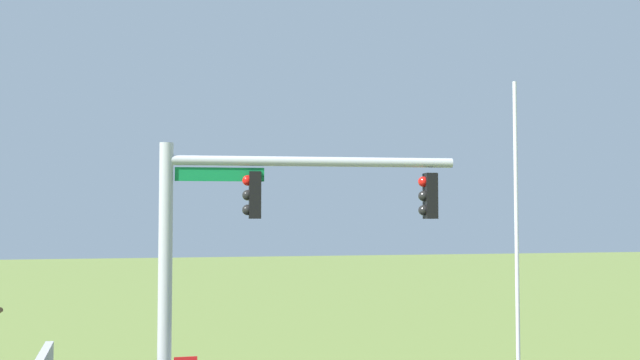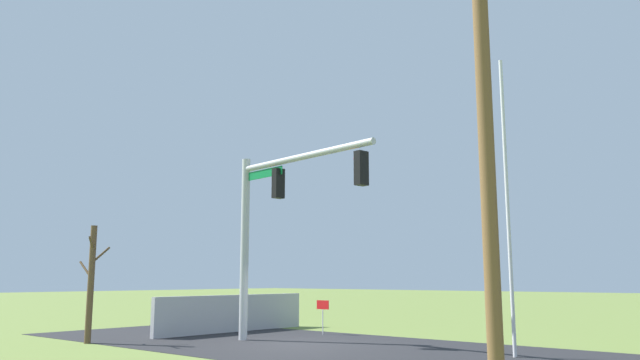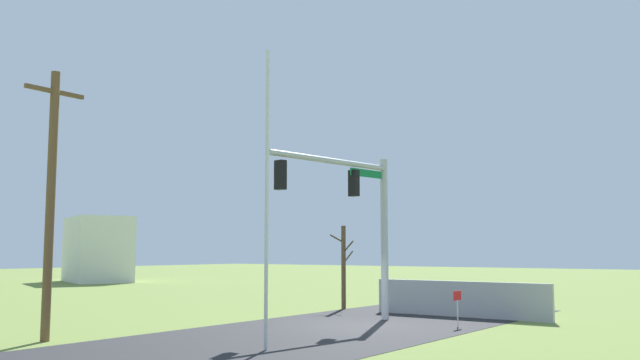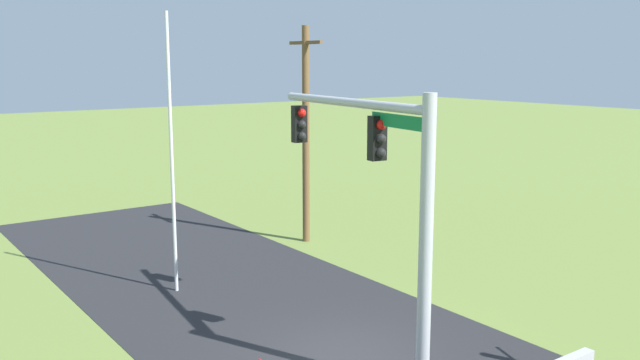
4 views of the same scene
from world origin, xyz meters
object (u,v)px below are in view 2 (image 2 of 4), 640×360
signal_mast (275,209)px  utility_pole (487,151)px  bare_tree (91,282)px  open_sign (323,309)px  flagpole (507,203)px

signal_mast → utility_pole: 10.45m
signal_mast → bare_tree: bearing=38.7°
signal_mast → open_sign: signal_mast is taller
signal_mast → flagpole: flagpole is taller
bare_tree → utility_pole: bearing=176.2°
signal_mast → utility_pole: (-9.40, 4.57, -0.12)m
utility_pole → signal_mast: bearing=-25.9°
utility_pole → open_sign: bearing=-38.0°
signal_mast → bare_tree: (4.55, 3.65, -2.31)m
flagpole → open_sign: flagpole is taller
utility_pole → bare_tree: utility_pole is taller
signal_mast → utility_pole: size_ratio=0.77×
bare_tree → signal_mast: bearing=-141.3°
bare_tree → open_sign: bearing=-117.2°
signal_mast → bare_tree: size_ratio=1.65×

